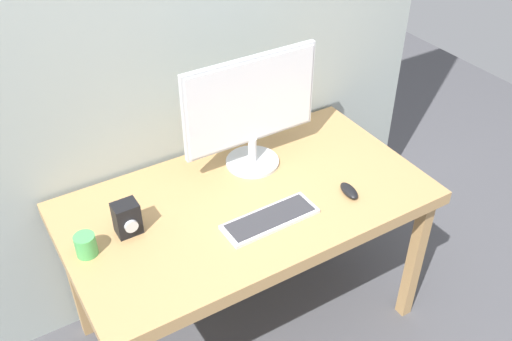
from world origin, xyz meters
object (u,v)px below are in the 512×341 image
(keyboard_primary, at_px, (270,219))
(audio_controller, at_px, (127,218))
(coffee_mug, at_px, (86,245))
(mouse, at_px, (349,191))
(monitor, at_px, (251,109))
(desk, at_px, (247,211))

(keyboard_primary, height_order, audio_controller, audio_controller)
(keyboard_primary, relative_size, coffee_mug, 4.51)
(keyboard_primary, height_order, mouse, mouse)
(monitor, height_order, coffee_mug, monitor)
(desk, height_order, keyboard_primary, keyboard_primary)
(mouse, bearing_deg, keyboard_primary, -176.02)
(desk, distance_m, audio_controller, 0.49)
(keyboard_primary, xyz_separation_m, mouse, (0.35, -0.03, 0.01))
(desk, bearing_deg, coffee_mug, 177.57)
(coffee_mug, bearing_deg, audio_controller, 10.41)
(desk, bearing_deg, audio_controller, 173.01)
(keyboard_primary, distance_m, mouse, 0.36)
(audio_controller, bearing_deg, mouse, -16.46)
(desk, bearing_deg, monitor, 54.96)
(mouse, xyz_separation_m, coffee_mug, (-1.00, 0.21, 0.03))
(monitor, bearing_deg, desk, -125.04)
(keyboard_primary, xyz_separation_m, audio_controller, (-0.48, 0.22, 0.06))
(mouse, bearing_deg, desk, 160.90)
(desk, xyz_separation_m, monitor, (0.14, 0.20, 0.33))
(monitor, xyz_separation_m, keyboard_primary, (-0.13, -0.36, -0.26))
(monitor, bearing_deg, keyboard_primary, -110.28)
(mouse, height_order, audio_controller, audio_controller)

